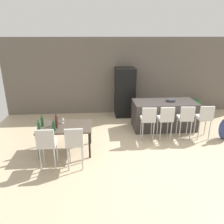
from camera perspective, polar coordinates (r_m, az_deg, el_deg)
name	(u,v)px	position (r m, az deg, el deg)	size (l,w,h in m)	color
ground_plane	(151,144)	(6.43, 10.34, -8.22)	(10.00, 10.00, 0.00)	#C6B28E
back_wall	(136,76)	(8.61, 6.21, 9.37)	(10.00, 0.12, 2.90)	#665B51
kitchen_island	(164,115)	(7.40, 13.48, -0.76)	(2.04, 0.95, 0.92)	#383330
bar_chair_left	(148,118)	(6.35, 9.50, -1.63)	(0.42, 0.42, 1.05)	beige
bar_chair_middle	(166,118)	(6.49, 13.97, -1.47)	(0.40, 0.40, 1.05)	beige
bar_chair_right	(186,117)	(6.70, 18.81, -1.29)	(0.43, 0.43, 1.05)	beige
bar_chair_far	(205,117)	(6.94, 23.19, -1.12)	(0.43, 0.43, 1.05)	beige
dining_table	(65,128)	(5.80, -12.19, -4.17)	(1.38, 0.90, 0.74)	#4C4238
dining_chair_near	(47,142)	(5.12, -16.79, -7.63)	(0.40, 0.40, 1.05)	beige
dining_chair_far	(75,141)	(5.02, -9.81, -7.59)	(0.40, 0.40, 1.05)	beige
wine_bottle_left	(54,126)	(5.51, -15.04, -3.60)	(0.08, 0.08, 0.30)	#194723
wine_bottle_near	(42,122)	(5.87, -17.86, -2.44)	(0.07, 0.07, 0.31)	#194723
wine_bottle_middle	(57,121)	(5.80, -14.36, -2.29)	(0.08, 0.08, 0.33)	#471E19
wine_bottle_corner	(39,127)	(5.62, -18.69, -3.64)	(0.07, 0.07, 0.28)	#194723
wine_bottle_right	(56,123)	(5.64, -14.44, -2.81)	(0.06, 0.06, 0.35)	#471E19
wine_glass_far	(63,119)	(5.92, -12.82, -1.71)	(0.07, 0.07, 0.17)	silver
refrigerator	(125,92)	(8.22, 3.39, 5.18)	(0.72, 0.68, 1.84)	black
fruit_bowl	(171,100)	(7.33, 15.28, 2.99)	(0.29, 0.29, 0.07)	#333338
potted_plant	(196,105)	(9.21, 21.31, 1.66)	(0.38, 0.38, 0.58)	#996B4C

